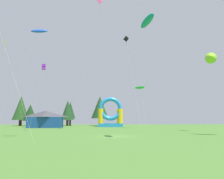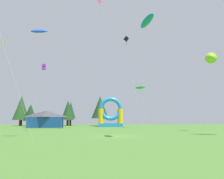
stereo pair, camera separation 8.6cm
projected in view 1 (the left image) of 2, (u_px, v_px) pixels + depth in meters
name	position (u px, v px, depth m)	size (l,w,h in m)	color
ground_plane	(115.00, 136.00, 28.06)	(120.00, 120.00, 0.00)	#47752D
kite_blue_parafoil	(39.00, 31.00, 26.75)	(5.64, 0.94, 12.72)	blue
kite_purple_box	(44.00, 67.00, 41.35)	(2.41, 0.96, 11.97)	purple
kite_pink_diamond	(100.00, 1.00, 46.65)	(5.76, 1.62, 26.88)	#EA599E
kite_green_parafoil	(140.00, 88.00, 54.17)	(2.81, 3.04, 9.93)	green
kite_teal_parafoil	(147.00, 21.00, 26.40)	(1.85, 4.08, 14.05)	#0C7F7A
kite_lime_delta	(211.00, 57.00, 39.49)	(3.56, 2.47, 13.76)	#8CD826
kite_black_diamond	(126.00, 40.00, 54.51)	(2.63, 7.31, 21.57)	black
kite_yellow_diamond	(4.00, 43.00, 41.56)	(3.11, 5.66, 16.57)	yellow
inflatable_orange_dome	(110.00, 116.00, 61.00)	(6.46, 4.72, 7.84)	#268CD8
festival_tent	(45.00, 119.00, 55.00)	(7.94, 3.93, 4.06)	#19478C
tree_row_2	(21.00, 108.00, 70.71)	(4.95, 4.95, 9.26)	#4C331E
tree_row_3	(30.00, 113.00, 68.67)	(4.15, 4.15, 6.49)	#4C331E
tree_row_4	(68.00, 110.00, 71.57)	(4.00, 4.00, 7.93)	#4C331E
tree_row_5	(70.00, 110.00, 73.15)	(3.23, 3.23, 7.53)	#4C331E
tree_row_6	(100.00, 107.00, 73.98)	(5.55, 5.55, 9.42)	#4C331E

